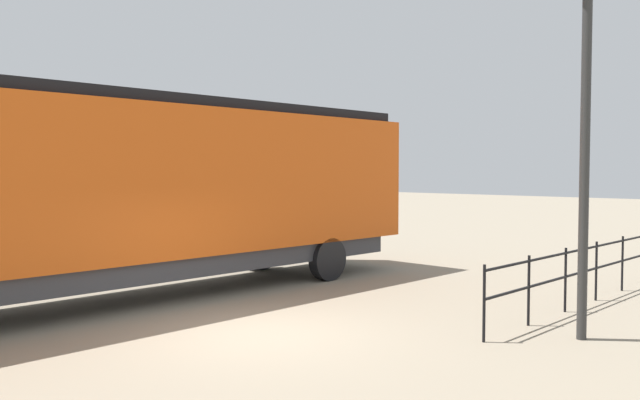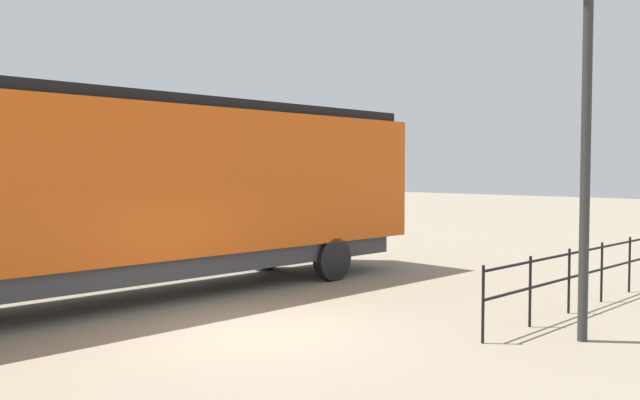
{
  "view_description": "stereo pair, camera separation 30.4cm",
  "coord_description": "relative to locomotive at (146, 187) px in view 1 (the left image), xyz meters",
  "views": [
    {
      "loc": [
        8.5,
        -7.27,
        2.84
      ],
      "look_at": [
        0.24,
        1.28,
        2.29
      ],
      "focal_mm": 36.36,
      "sensor_mm": 36.0,
      "label": 1
    },
    {
      "loc": [
        8.72,
        -7.05,
        2.84
      ],
      "look_at": [
        0.24,
        1.28,
        2.29
      ],
      "focal_mm": 36.36,
      "sensor_mm": 36.0,
      "label": 2
    }
  ],
  "objects": [
    {
      "name": "ground_plane",
      "position": [
        4.17,
        -0.31,
        -2.47
      ],
      "size": [
        120.0,
        120.0,
        0.0
      ],
      "primitive_type": "plane",
      "color": "gray"
    },
    {
      "name": "locomotive",
      "position": [
        0.0,
        0.0,
        0.0
      ],
      "size": [
        2.92,
        15.52,
        4.43
      ],
      "color": "#D15114",
      "rests_on": "ground_plane"
    },
    {
      "name": "lamp_post",
      "position": [
        8.37,
        3.2,
        2.22
      ],
      "size": [
        0.59,
        0.59,
        6.29
      ],
      "color": "#2D2D2D",
      "rests_on": "ground_plane"
    },
    {
      "name": "platform_fence",
      "position": [
        7.28,
        5.86,
        -1.65
      ],
      "size": [
        0.05,
        7.98,
        1.29
      ],
      "color": "black",
      "rests_on": "ground_plane"
    }
  ]
}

